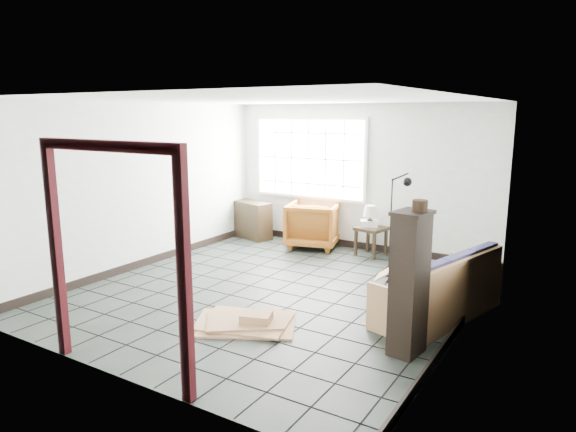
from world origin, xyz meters
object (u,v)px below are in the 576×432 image
Objects in this scene: futon_sofa at (442,294)px; armchair at (313,222)px; tall_shelf at (409,283)px; side_table at (371,232)px.

armchair reaches higher than futon_sofa.
side_table is at bearing 126.51° from tall_shelf.
armchair is at bearing 159.14° from futon_sofa.
tall_shelf is at bearing -77.67° from futon_sofa.
futon_sofa is 1.21m from tall_shelf.
armchair is at bearing 180.00° from side_table.
futon_sofa is 3.68× the size of side_table.
side_table is (-1.80, 2.14, 0.12)m from futon_sofa.
armchair is 1.70× the size of side_table.
futon_sofa is 1.33× the size of tall_shelf.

